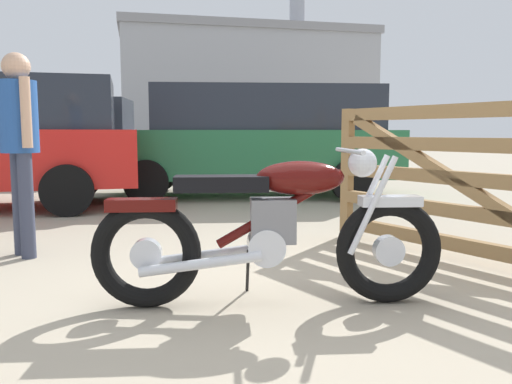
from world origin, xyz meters
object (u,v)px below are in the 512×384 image
(red_hatchback_near, at_px, (37,136))
(dark_sedan_left, at_px, (225,140))
(vintage_motorcycle, at_px, (272,230))
(white_estate_far, at_px, (254,138))
(bystander, at_px, (19,133))
(timber_gate, at_px, (489,176))

(red_hatchback_near, relative_size, dark_sedan_left, 1.10)
(red_hatchback_near, distance_m, dark_sedan_left, 4.24)
(vintage_motorcycle, bearing_deg, dark_sedan_left, 91.33)
(red_hatchback_near, distance_m, white_estate_far, 5.42)
(red_hatchback_near, height_order, white_estate_far, same)
(bystander, bearing_deg, red_hatchback_near, 70.78)
(vintage_motorcycle, xyz_separation_m, red_hatchback_near, (-3.59, 8.75, 0.49))
(bystander, distance_m, dark_sedan_left, 8.57)
(vintage_motorcycle, distance_m, dark_sedan_left, 9.75)
(vintage_motorcycle, relative_size, white_estate_far, 0.43)
(white_estate_far, bearing_deg, red_hatchback_near, -35.02)
(vintage_motorcycle, xyz_separation_m, dark_sedan_left, (0.53, 9.73, 0.38))
(dark_sedan_left, bearing_deg, red_hatchback_near, 8.13)
(dark_sedan_left, bearing_deg, bystander, 68.75)
(bystander, distance_m, white_estate_far, 4.57)
(timber_gate, bearing_deg, red_hatchback_near, 6.85)
(timber_gate, bearing_deg, white_estate_far, -13.33)
(timber_gate, bearing_deg, bystander, 49.17)
(vintage_motorcycle, relative_size, dark_sedan_left, 0.48)
(bystander, xyz_separation_m, white_estate_far, (2.45, 3.86, -0.08))
(red_hatchback_near, relative_size, white_estate_far, 1.00)
(bystander, relative_size, white_estate_far, 0.35)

